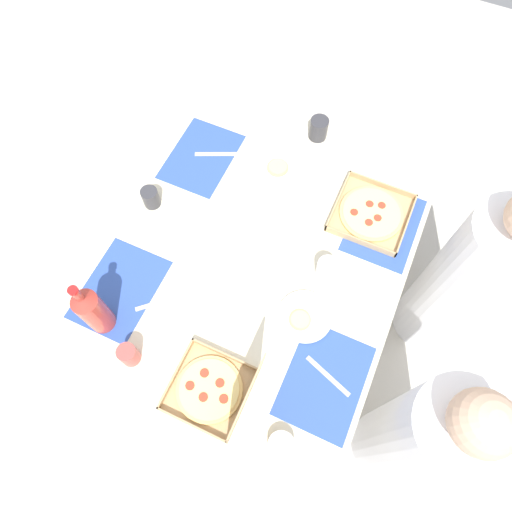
% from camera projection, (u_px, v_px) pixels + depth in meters
% --- Properties ---
extents(ground_plane, '(6.00, 6.00, 0.00)m').
position_uv_depth(ground_plane, '(256.00, 315.00, 2.47)').
color(ground_plane, beige).
extents(dining_table, '(1.49, 1.12, 0.74)m').
position_uv_depth(dining_table, '(256.00, 266.00, 1.89)').
color(dining_table, '#3F3328').
rests_on(dining_table, ground_plane).
extents(placemat_near_left, '(0.36, 0.26, 0.00)m').
position_uv_depth(placemat_near_left, '(201.00, 157.00, 2.00)').
color(placemat_near_left, '#2D4C9E').
rests_on(placemat_near_left, dining_table).
extents(placemat_near_right, '(0.36, 0.26, 0.00)m').
position_uv_depth(placemat_near_right, '(120.00, 289.00, 1.74)').
color(placemat_near_right, '#2D4C9E').
rests_on(placemat_near_right, dining_table).
extents(placemat_far_left, '(0.36, 0.26, 0.00)m').
position_uv_depth(placemat_far_left, '(384.00, 225.00, 1.86)').
color(placemat_far_left, '#2D4C9E').
rests_on(placemat_far_left, dining_table).
extents(placemat_far_right, '(0.36, 0.26, 0.00)m').
position_uv_depth(placemat_far_right, '(324.00, 380.00, 1.60)').
color(placemat_far_right, '#2D4C9E').
rests_on(placemat_far_right, dining_table).
extents(pizza_box_corner_left, '(0.29, 0.29, 0.04)m').
position_uv_depth(pizza_box_corner_left, '(371.00, 214.00, 1.87)').
color(pizza_box_corner_left, tan).
rests_on(pizza_box_corner_left, dining_table).
extents(pizza_box_edge_far, '(0.26, 0.28, 0.29)m').
position_uv_depth(pizza_box_edge_far, '(217.00, 392.00, 1.54)').
color(pizza_box_edge_far, tan).
rests_on(pizza_box_edge_far, dining_table).
extents(plate_far_right, '(0.23, 0.23, 0.03)m').
position_uv_depth(plate_far_right, '(278.00, 164.00, 1.97)').
color(plate_far_right, white).
rests_on(plate_far_right, dining_table).
extents(plate_far_left, '(0.20, 0.20, 0.03)m').
position_uv_depth(plate_far_left, '(304.00, 317.00, 1.69)').
color(plate_far_left, white).
rests_on(plate_far_left, dining_table).
extents(soda_bottle, '(0.09, 0.09, 0.32)m').
position_uv_depth(soda_bottle, '(92.00, 310.00, 1.57)').
color(soda_bottle, '#B2382D').
rests_on(soda_bottle, dining_table).
extents(cup_dark, '(0.07, 0.07, 0.09)m').
position_uv_depth(cup_dark, '(151.00, 197.00, 1.86)').
color(cup_dark, '#333338').
rests_on(cup_dark, dining_table).
extents(cup_clear_left, '(0.08, 0.08, 0.10)m').
position_uv_depth(cup_clear_left, '(319.00, 129.00, 2.01)').
color(cup_clear_left, '#333338').
rests_on(cup_clear_left, dining_table).
extents(cup_clear_right, '(0.08, 0.08, 0.09)m').
position_uv_depth(cup_clear_right, '(327.00, 269.00, 1.73)').
color(cup_clear_right, silver).
rests_on(cup_clear_right, dining_table).
extents(cup_spare, '(0.07, 0.07, 0.09)m').
position_uv_depth(cup_spare, '(129.00, 355.00, 1.59)').
color(cup_spare, '#BF4742').
rests_on(cup_spare, dining_table).
extents(condiment_bowl, '(0.09, 0.09, 0.05)m').
position_uv_depth(condiment_bowl, '(281.00, 445.00, 1.49)').
color(condiment_bowl, white).
rests_on(condiment_bowl, dining_table).
extents(fork_by_far_left, '(0.06, 0.19, 0.00)m').
position_uv_depth(fork_by_far_left, '(240.00, 294.00, 1.73)').
color(fork_by_far_left, '#B7B7BC').
rests_on(fork_by_far_left, dining_table).
extents(fork_by_far_right, '(0.14, 0.15, 0.00)m').
position_uv_depth(fork_by_far_right, '(161.00, 302.00, 1.72)').
color(fork_by_far_right, '#B7B7BC').
rests_on(fork_by_far_right, dining_table).
extents(knife_by_near_right, '(0.10, 0.20, 0.00)m').
position_uv_depth(knife_by_near_right, '(219.00, 154.00, 2.01)').
color(knife_by_near_right, '#B7B7BC').
rests_on(knife_by_near_right, dining_table).
extents(fork_by_near_left, '(0.08, 0.18, 0.00)m').
position_uv_depth(fork_by_near_left, '(328.00, 376.00, 1.60)').
color(fork_by_near_left, '#B7B7BC').
rests_on(fork_by_near_left, dining_table).
extents(diner_left_seat, '(0.32, 0.32, 1.20)m').
position_uv_depth(diner_left_seat, '(464.00, 283.00, 1.97)').
color(diner_left_seat, white).
rests_on(diner_left_seat, ground_plane).
extents(diner_right_seat, '(0.32, 0.32, 1.15)m').
position_uv_depth(diner_right_seat, '(419.00, 438.00, 1.73)').
color(diner_right_seat, white).
rests_on(diner_right_seat, ground_plane).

